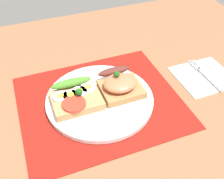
# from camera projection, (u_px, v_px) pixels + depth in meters

# --- Properties ---
(ground_plane) EXTENTS (1.20, 0.90, 0.03)m
(ground_plane) POSITION_uv_depth(u_px,v_px,m) (100.00, 107.00, 0.63)
(ground_plane) COLOR #925D3E
(placemat) EXTENTS (0.36, 0.31, 0.00)m
(placemat) POSITION_uv_depth(u_px,v_px,m) (100.00, 101.00, 0.61)
(placemat) COLOR maroon
(placemat) RESTS_ON ground_plane
(plate) EXTENTS (0.24, 0.24, 0.01)m
(plate) POSITION_uv_depth(u_px,v_px,m) (100.00, 99.00, 0.61)
(plate) COLOR white
(plate) RESTS_ON placemat
(sandwich_egg_tomato) EXTENTS (0.11, 0.10, 0.04)m
(sandwich_egg_tomato) POSITION_uv_depth(u_px,v_px,m) (76.00, 98.00, 0.58)
(sandwich_egg_tomato) COLOR tan
(sandwich_egg_tomato) RESTS_ON plate
(sandwich_salmon) EXTENTS (0.09, 0.10, 0.05)m
(sandwich_salmon) POSITION_uv_depth(u_px,v_px,m) (119.00, 84.00, 0.61)
(sandwich_salmon) COLOR #AD7A48
(sandwich_salmon) RESTS_ON plate
(napkin) EXTENTS (0.14, 0.13, 0.01)m
(napkin) POSITION_uv_depth(u_px,v_px,m) (204.00, 76.00, 0.68)
(napkin) COLOR white
(napkin) RESTS_ON ground_plane
(fork) EXTENTS (0.02, 0.13, 0.00)m
(fork) POSITION_uv_depth(u_px,v_px,m) (204.00, 74.00, 0.68)
(fork) COLOR #B7B7BC
(fork) RESTS_ON napkin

